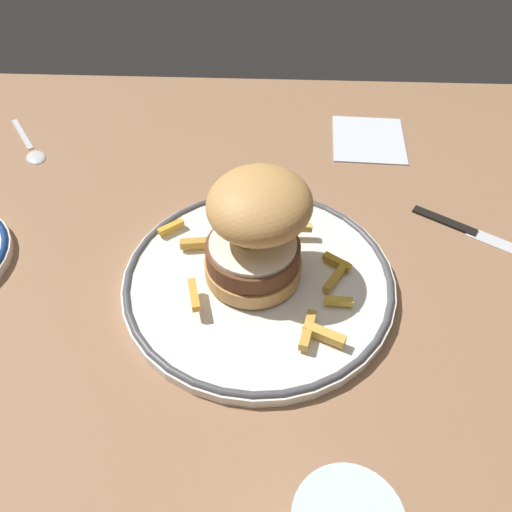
{
  "coord_description": "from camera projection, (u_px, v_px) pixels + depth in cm",
  "views": [
    {
      "loc": [
        0.28,
        -37.31,
        44.18
      ],
      "look_at": [
        -1.37,
        0.94,
        4.6
      ],
      "focal_mm": 37.29,
      "sensor_mm": 36.0,
      "label": 1
    }
  ],
  "objects": [
    {
      "name": "knife",
      "position": [
        470.0,
        231.0,
        0.64
      ],
      "size": [
        16.01,
        10.89,
        0.7
      ],
      "color": "black",
      "rests_on": "ground_plane"
    },
    {
      "name": "dinner_plate",
      "position": [
        256.0,
        280.0,
        0.58
      ],
      "size": [
        29.54,
        29.54,
        1.6
      ],
      "color": "white",
      "rests_on": "ground_plane"
    },
    {
      "name": "spoon",
      "position": [
        30.0,
        150.0,
        0.76
      ],
      "size": [
        8.98,
        11.9,
        0.9
      ],
      "color": "silver",
      "rests_on": "ground_plane"
    },
    {
      "name": "burger",
      "position": [
        254.0,
        228.0,
        0.54
      ],
      "size": [
        14.7,
        14.86,
        11.85
      ],
      "color": "tan",
      "rests_on": "dinner_plate"
    },
    {
      "name": "ground_plane",
      "position": [
        268.0,
        304.0,
        0.59
      ],
      "size": [
        128.36,
        95.09,
        4.0
      ],
      "primitive_type": "cube",
      "color": "#956B4B"
    },
    {
      "name": "fries_pile",
      "position": [
        272.0,
        269.0,
        0.57
      ],
      "size": [
        22.11,
        21.74,
        1.64
      ],
      "color": "gold",
      "rests_on": "dinner_plate"
    },
    {
      "name": "napkin",
      "position": [
        367.0,
        139.0,
        0.78
      ],
      "size": [
        10.84,
        12.22,
        0.4
      ],
      "primitive_type": "cube",
      "rotation": [
        0.0,
        0.0,
        -0.04
      ],
      "color": "silver",
      "rests_on": "ground_plane"
    }
  ]
}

